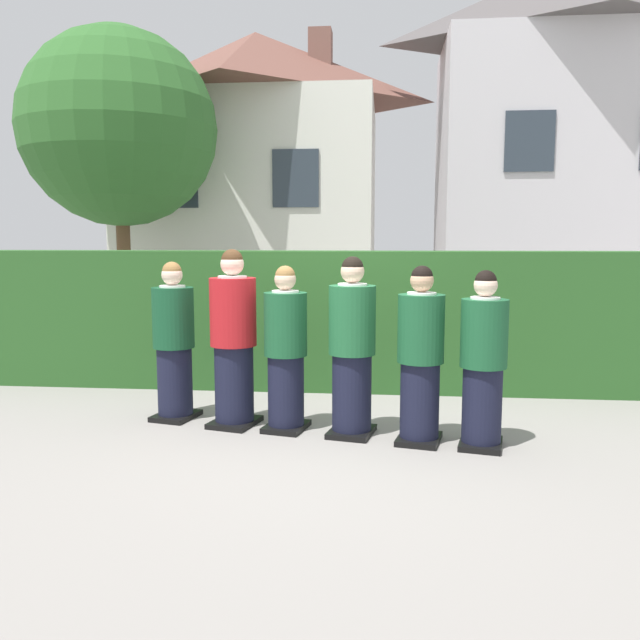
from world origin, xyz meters
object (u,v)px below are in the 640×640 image
student_front_row_0 (174,345)px  student_front_row_3 (352,351)px  student_front_row_2 (286,353)px  student_in_red_blazer (234,342)px  student_front_row_4 (420,359)px  student_front_row_5 (483,364)px

student_front_row_0 → student_front_row_3: bearing=-11.6°
student_front_row_2 → student_front_row_3: bearing=-9.1°
student_front_row_0 → student_in_red_blazer: (0.64, -0.17, 0.06)m
student_front_row_4 → student_in_red_blazer: bearing=168.5°
student_in_red_blazer → student_front_row_4: 1.78m
student_front_row_0 → student_front_row_3: size_ratio=0.96×
student_in_red_blazer → student_front_row_3: 1.15m
student_front_row_5 → student_in_red_blazer: bearing=169.0°
student_front_row_2 → student_front_row_4: size_ratio=0.99×
student_front_row_2 → student_front_row_5: student_front_row_2 is taller
student_front_row_3 → student_front_row_4: size_ratio=1.05×
student_front_row_0 → student_front_row_2: student_front_row_0 is taller
student_front_row_0 → student_front_row_5: 2.97m
student_front_row_5 → student_front_row_0: bearing=168.2°
student_in_red_blazer → student_front_row_4: (1.74, -0.35, -0.07)m
student_front_row_3 → student_front_row_5: bearing=-12.2°
student_front_row_3 → student_front_row_5: student_front_row_3 is taller
student_front_row_0 → student_front_row_4: bearing=-12.3°
student_front_row_3 → student_front_row_5: (1.13, -0.24, -0.05)m
student_front_row_5 → student_front_row_2: bearing=168.9°
student_front_row_2 → student_front_row_3: student_front_row_3 is taller
student_in_red_blazer → student_front_row_3: size_ratio=1.04×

